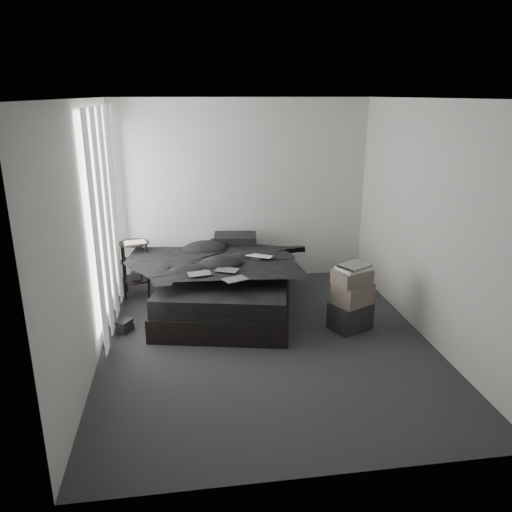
{
  "coord_description": "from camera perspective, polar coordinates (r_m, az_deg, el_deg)",
  "views": [
    {
      "loc": [
        -0.84,
        -4.94,
        2.64
      ],
      "look_at": [
        0.0,
        0.8,
        0.75
      ],
      "focal_mm": 35.0,
      "sensor_mm": 36.0,
      "label": 1
    }
  ],
  "objects": [
    {
      "name": "pillow_lower",
      "position": [
        7.05,
        -2.93,
        0.95
      ],
      "size": [
        0.7,
        0.54,
        0.14
      ],
      "primitive_type": "cube",
      "rotation": [
        0.0,
        0.0,
        -0.21
      ],
      "color": "black",
      "rests_on": "mattress"
    },
    {
      "name": "comic_b",
      "position": [
        5.84,
        -3.35,
        -0.84
      ],
      "size": [
        0.31,
        0.26,
        0.01
      ],
      "primitive_type": "cube",
      "rotation": [
        0.0,
        0.0,
        -0.42
      ],
      "color": "black",
      "rests_on": "duvet"
    },
    {
      "name": "box_lower",
      "position": [
        6.0,
        10.7,
        -6.72
      ],
      "size": [
        0.53,
        0.48,
        0.32
      ],
      "primitive_type": "cube",
      "rotation": [
        0.0,
        0.0,
        0.41
      ],
      "color": "black",
      "rests_on": "floor"
    },
    {
      "name": "comic_c",
      "position": [
        5.54,
        -2.39,
        -1.82
      ],
      "size": [
        0.31,
        0.26,
        0.01
      ],
      "primitive_type": "cube",
      "rotation": [
        0.0,
        0.0,
        0.4
      ],
      "color": "black",
      "rests_on": "duvet"
    },
    {
      "name": "curtain_left",
      "position": [
        6.06,
        -16.59,
        4.32
      ],
      "size": [
        0.06,
        2.12,
        2.48
      ],
      "primitive_type": "cube",
      "color": "white",
      "rests_on": "wall_left"
    },
    {
      "name": "side_stand",
      "position": [
        6.97,
        -13.55,
        -1.46
      ],
      "size": [
        0.42,
        0.42,
        0.74
      ],
      "primitive_type": "cylinder",
      "rotation": [
        0.0,
        0.0,
        0.05
      ],
      "color": "black",
      "rests_on": "floor"
    },
    {
      "name": "bed",
      "position": [
        6.44,
        -3.25,
        -4.84
      ],
      "size": [
        1.97,
        2.36,
        0.28
      ],
      "primitive_type": "cube",
      "rotation": [
        0.0,
        0.0,
        -0.21
      ],
      "color": "black",
      "rests_on": "floor"
    },
    {
      "name": "wall_left",
      "position": [
        5.21,
        -18.65,
        2.16
      ],
      "size": [
        0.01,
        4.2,
        2.6
      ],
      "primitive_type": "cube",
      "color": "silver",
      "rests_on": "ground"
    },
    {
      "name": "comic_a",
      "position": [
        5.75,
        -6.52,
        -1.32
      ],
      "size": [
        0.29,
        0.21,
        0.01
      ],
      "primitive_type": "cube",
      "rotation": [
        0.0,
        0.0,
        0.17
      ],
      "color": "black",
      "rests_on": "duvet"
    },
    {
      "name": "art_book_white",
      "position": [
        5.78,
        11.04,
        -1.39
      ],
      "size": [
        0.41,
        0.37,
        0.03
      ],
      "primitive_type": "cube",
      "rotation": [
        0.0,
        0.0,
        0.41
      ],
      "color": "silver",
      "rests_on": "box_upper"
    },
    {
      "name": "pillow_upper",
      "position": [
        6.98,
        -2.39,
        1.96
      ],
      "size": [
        0.62,
        0.46,
        0.13
      ],
      "primitive_type": "cube",
      "rotation": [
        0.0,
        0.0,
        -0.11
      ],
      "color": "black",
      "rests_on": "pillow_lower"
    },
    {
      "name": "wall_front",
      "position": [
        3.25,
        7.48,
        -6.47
      ],
      "size": [
        3.6,
        0.01,
        2.6
      ],
      "primitive_type": "cube",
      "color": "silver",
      "rests_on": "ground"
    },
    {
      "name": "art_book_snake",
      "position": [
        5.77,
        11.19,
        -1.1
      ],
      "size": [
        0.4,
        0.38,
        0.03
      ],
      "primitive_type": "cube",
      "rotation": [
        0.0,
        0.0,
        0.51
      ],
      "color": "silver",
      "rests_on": "art_book_white"
    },
    {
      "name": "box_upper",
      "position": [
        5.81,
        10.91,
        -2.35
      ],
      "size": [
        0.47,
        0.43,
        0.17
      ],
      "primitive_type": "cube",
      "rotation": [
        0.0,
        0.0,
        0.35
      ],
      "color": "#60544C",
      "rests_on": "box_mid"
    },
    {
      "name": "duvet",
      "position": [
        6.22,
        -3.39,
        -0.92
      ],
      "size": [
        1.87,
        2.05,
        0.24
      ],
      "primitive_type": "imported",
      "rotation": [
        0.0,
        0.0,
        -0.21
      ],
      "color": "black",
      "rests_on": "mattress"
    },
    {
      "name": "ceiling",
      "position": [
        5.01,
        1.39,
        17.57
      ],
      "size": [
        3.6,
        4.2,
        0.01
      ],
      "primitive_type": "cube",
      "color": "white",
      "rests_on": "ground"
    },
    {
      "name": "window_left",
      "position": [
        6.06,
        -17.11,
        4.93
      ],
      "size": [
        0.02,
        2.0,
        2.3
      ],
      "primitive_type": "cube",
      "color": "white",
      "rests_on": "wall_left"
    },
    {
      "name": "mattress",
      "position": [
        6.34,
        -3.29,
        -2.75
      ],
      "size": [
        1.9,
        2.28,
        0.22
      ],
      "primitive_type": "cube",
      "rotation": [
        0.0,
        0.0,
        -0.21
      ],
      "color": "black",
      "rests_on": "bed"
    },
    {
      "name": "box_mid",
      "position": [
        5.89,
        10.99,
        -4.23
      ],
      "size": [
        0.51,
        0.47,
        0.24
      ],
      "primitive_type": "cube",
      "rotation": [
        0.0,
        0.0,
        0.48
      ],
      "color": "#60544C",
      "rests_on": "box_lower"
    },
    {
      "name": "floor_books",
      "position": [
        6.05,
        -14.79,
        -7.77
      ],
      "size": [
        0.2,
        0.22,
        0.13
      ],
      "primitive_type": "cube",
      "rotation": [
        0.0,
        0.0,
        -0.42
      ],
      "color": "black",
      "rests_on": "floor"
    },
    {
      "name": "wall_right",
      "position": [
        5.76,
        19.26,
        3.57
      ],
      "size": [
        0.01,
        4.2,
        2.6
      ],
      "primitive_type": "cube",
      "color": "silver",
      "rests_on": "ground"
    },
    {
      "name": "papers",
      "position": [
        6.85,
        -13.69,
        1.51
      ],
      "size": [
        0.33,
        0.27,
        0.01
      ],
      "primitive_type": "cube",
      "rotation": [
        0.0,
        0.0,
        0.22
      ],
      "color": "white",
      "rests_on": "side_stand"
    },
    {
      "name": "floor",
      "position": [
        5.67,
        1.19,
        -9.74
      ],
      "size": [
        3.6,
        4.2,
        0.01
      ],
      "primitive_type": "cube",
      "color": "#2C2C2E",
      "rests_on": "ground"
    },
    {
      "name": "laptop",
      "position": [
        6.24,
        0.19,
        0.46
      ],
      "size": [
        0.39,
        0.35,
        0.03
      ],
      "primitive_type": "imported",
      "rotation": [
        0.0,
        0.0,
        -0.53
      ],
      "color": "silver",
      "rests_on": "duvet"
    },
    {
      "name": "wall_back",
      "position": [
        7.22,
        -1.51,
        7.34
      ],
      "size": [
        3.6,
        0.01,
        2.6
      ],
      "primitive_type": "cube",
      "color": "silver",
      "rests_on": "ground"
    }
  ]
}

